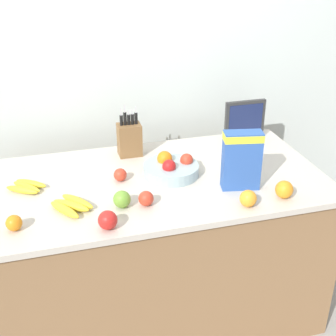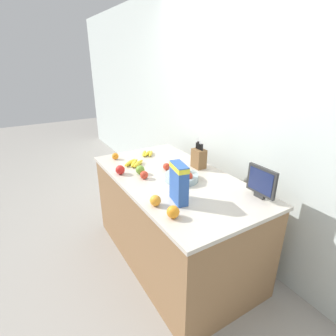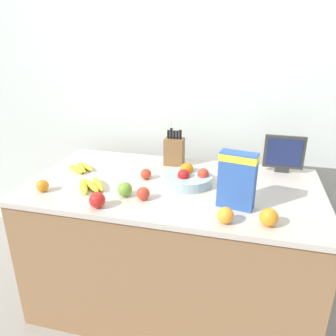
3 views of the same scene
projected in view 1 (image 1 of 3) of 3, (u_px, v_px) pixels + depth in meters
The scene contains 16 objects.
ground_plane at pixel (157, 307), 2.77m from camera, with size 14.00×14.00×0.00m, color gray.
wall_back at pixel (127, 62), 2.76m from camera, with size 9.00×0.06×2.60m.
counter at pixel (157, 248), 2.58m from camera, with size 1.72×0.91×0.87m.
knife_block at pixel (129, 139), 2.60m from camera, with size 0.13×0.10×0.30m.
small_monitor at pixel (245, 119), 2.78m from camera, with size 0.25×0.03×0.24m.
cereal_box at pixel (242, 158), 2.23m from camera, with size 0.20×0.11×0.29m.
fruit_bowl at pixel (171, 168), 2.41m from camera, with size 0.29×0.29×0.11m.
banana_bunch_left at pixel (71, 205), 2.11m from camera, with size 0.21×0.23×0.04m.
banana_bunch_right at pixel (27, 187), 2.27m from camera, with size 0.20×0.18×0.03m.
apple_by_knife_block at pixel (108, 220), 1.96m from camera, with size 0.08×0.08×0.08m, color red.
apple_middle at pixel (146, 198), 2.14m from camera, with size 0.07×0.07×0.07m, color red.
apple_front at pixel (122, 199), 2.12m from camera, with size 0.08×0.08×0.08m, color #6B9E33.
apple_rear at pixel (120, 175), 2.35m from camera, with size 0.07×0.07×0.07m, color red.
orange_front_left at pixel (248, 198), 2.13m from camera, with size 0.08×0.08×0.08m, color orange.
orange_front_right at pixel (284, 190), 2.20m from camera, with size 0.09×0.09×0.09m, color orange.
orange_near_bowl at pixel (14, 223), 1.96m from camera, with size 0.07×0.07×0.07m, color orange.
Camera 1 is at (-0.51, -2.04, 1.99)m, focal length 50.00 mm.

